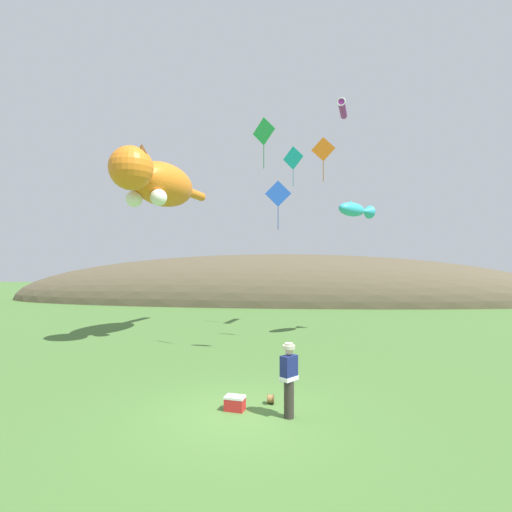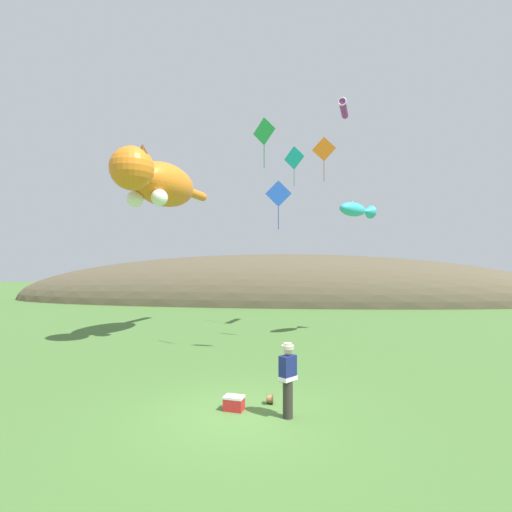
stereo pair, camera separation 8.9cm
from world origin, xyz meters
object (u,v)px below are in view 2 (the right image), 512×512
Objects in this scene: kite_spool at (270,399)px; kite_giant_cat at (158,183)px; festival_attendant at (288,378)px; kite_diamond_green at (264,132)px; kite_tube_streamer at (344,109)px; picnic_cooler at (234,403)px; kite_fish_windsock at (356,210)px; kite_diamond_teal at (294,158)px; kite_diamond_orange at (324,150)px; kite_diamond_blue at (278,194)px.

kite_giant_cat reaches higher than kite_spool.
festival_attendant is 0.88× the size of kite_diamond_green.
festival_attendant is at bearing -103.13° from kite_tube_streamer.
kite_fish_windsock is (4.54, 10.23, 6.12)m from picnic_cooler.
kite_giant_cat reaches higher than picnic_cooler.
kite_fish_windsock is at bearing 66.04° from picnic_cooler.
kite_diamond_teal reaches higher than kite_diamond_orange.
kite_tube_streamer is (3.23, 10.87, 11.70)m from kite_spool.
kite_diamond_orange is (-1.29, -3.52, -3.13)m from kite_tube_streamer.
picnic_cooler is at bearing -97.07° from kite_diamond_teal.
festival_attendant is 12.85m from kite_giant_cat.
kite_giant_cat reaches higher than kite_diamond_blue.
kite_fish_windsock is 1.19× the size of kite_diamond_orange.
kite_diamond_orange is at bearing 70.44° from picnic_cooler.
kite_giant_cat is 3.44× the size of kite_fish_windsock.
kite_diamond_teal is 6.50m from kite_diamond_green.
kite_fish_windsock is 4.67m from kite_diamond_teal.
festival_attendant is at bearing -14.56° from picnic_cooler.
kite_giant_cat is (-6.38, 9.01, 6.56)m from festival_attendant.
kite_tube_streamer reaches higher than kite_fish_windsock.
picnic_cooler reaches higher than kite_spool.
picnic_cooler is 0.07× the size of kite_giant_cat.
kite_tube_streamer is at bearing 110.86° from kite_fish_windsock.
kite_giant_cat reaches higher than kite_fish_windsock.
kite_diamond_teal reaches higher than festival_attendant.
kite_fish_windsock is (3.19, 10.58, 5.35)m from festival_attendant.
kite_spool is 0.12× the size of kite_tube_streamer.
picnic_cooler is 0.27× the size of kite_diamond_orange.
kite_fish_windsock is 1.12× the size of kite_tube_streamer.
kite_diamond_blue is 0.96× the size of kite_diamond_green.
picnic_cooler is at bearing -148.00° from kite_spool.
picnic_cooler is 12.75m from kite_fish_windsock.
kite_diamond_green is at bearing -122.77° from kite_tube_streamer.
kite_diamond_green reaches higher than kite_spool.
kite_diamond_orange is (2.80, 7.89, 8.51)m from picnic_cooler.
kite_diamond_orange is at bearing 75.23° from kite_spool.
kite_giant_cat is 3.86× the size of kite_tube_streamer.
kite_spool is 14.69m from kite_diamond_teal.
festival_attendant is 14.90m from kite_diamond_teal.
festival_attendant reaches higher than picnic_cooler.
kite_diamond_orange is (1.93, 2.21, 2.33)m from kite_diamond_blue.
festival_attendant is 1.31m from kite_spool.
festival_attendant is 3.26× the size of picnic_cooler.
kite_diamond_green reaches higher than kite_diamond_blue.
kite_diamond_green reaches higher than kite_diamond_orange.
kite_diamond_teal is 1.14× the size of kite_diamond_blue.
festival_attendant is 11.40m from kite_diamond_orange.
kite_diamond_teal is 6.97m from kite_diamond_blue.
kite_giant_cat reaches higher than festival_attendant.
kite_tube_streamer is 1.06× the size of kite_diamond_orange.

